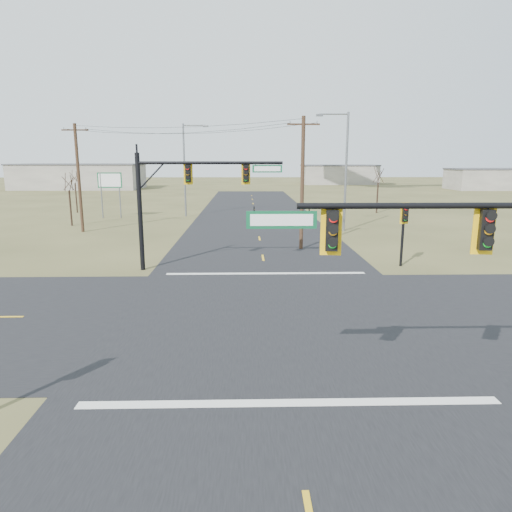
{
  "coord_description": "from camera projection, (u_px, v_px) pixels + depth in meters",
  "views": [
    {
      "loc": [
        -1.22,
        -19.26,
        6.8
      ],
      "look_at": [
        -0.75,
        1.0,
        2.49
      ],
      "focal_mm": 32.0,
      "sensor_mm": 36.0,
      "label": 1
    }
  ],
  "objects": [
    {
      "name": "road_ns",
      "position": [
        273.0,
        315.0,
        20.27
      ],
      "size": [
        14.0,
        160.0,
        0.02
      ],
      "primitive_type": "cube",
      "color": "black",
      "rests_on": "ground"
    },
    {
      "name": "mast_arm_near",
      "position": [
        484.0,
        247.0,
        11.87
      ],
      "size": [
        10.32,
        0.49,
        6.24
      ],
      "rotation": [
        0.0,
        0.0,
        -0.17
      ],
      "color": "black",
      "rests_on": "ground"
    },
    {
      "name": "mast_arm_far",
      "position": [
        187.0,
        186.0,
        27.66
      ],
      "size": [
        8.87,
        0.53,
        7.19
      ],
      "rotation": [
        0.0,
        0.0,
        0.25
      ],
      "color": "black",
      "rests_on": "ground"
    },
    {
      "name": "bare_tree_c",
      "position": [
        379.0,
        175.0,
        57.91
      ],
      "size": [
        3.42,
        3.42,
        6.19
      ],
      "rotation": [
        0.0,
        0.0,
        0.39
      ],
      "color": "black",
      "rests_on": "ground"
    },
    {
      "name": "stop_bar_far",
      "position": [
        266.0,
        273.0,
        27.6
      ],
      "size": [
        12.0,
        0.4,
        0.01
      ],
      "primitive_type": "cube",
      "color": "silver",
      "rests_on": "road_ns"
    },
    {
      "name": "stop_bar_near",
      "position": [
        289.0,
        403.0,
        12.94
      ],
      "size": [
        12.0,
        0.4,
        0.01
      ],
      "primitive_type": "cube",
      "color": "silver",
      "rests_on": "road_ns"
    },
    {
      "name": "ground",
      "position": [
        273.0,
        315.0,
        20.28
      ],
      "size": [
        320.0,
        320.0,
        0.0
      ],
      "primitive_type": "plane",
      "color": "olive",
      "rests_on": "ground"
    },
    {
      "name": "bare_tree_b",
      "position": [
        75.0,
        177.0,
        58.37
      ],
      "size": [
        2.71,
        2.71,
        5.78
      ],
      "rotation": [
        0.0,
        0.0,
        0.22
      ],
      "color": "black",
      "rests_on": "ground"
    },
    {
      "name": "road_ew",
      "position": [
        273.0,
        315.0,
        20.27
      ],
      "size": [
        160.0,
        14.0,
        0.02
      ],
      "primitive_type": "cube",
      "color": "black",
      "rests_on": "ground"
    },
    {
      "name": "pedestal_signal_ne",
      "position": [
        404.0,
        220.0,
        28.87
      ],
      "size": [
        0.61,
        0.52,
        4.15
      ],
      "rotation": [
        0.0,
        0.0,
        0.13
      ],
      "color": "black",
      "rests_on": "ground"
    },
    {
      "name": "highway_sign",
      "position": [
        110.0,
        185.0,
        53.1
      ],
      "size": [
        2.83,
        0.14,
        5.3
      ],
      "rotation": [
        0.0,
        0.0,
        -0.02
      ],
      "color": "slate",
      "rests_on": "ground"
    },
    {
      "name": "bare_tree_a",
      "position": [
        68.0,
        182.0,
        46.72
      ],
      "size": [
        2.86,
        2.86,
        5.72
      ],
      "rotation": [
        0.0,
        0.0,
        0.26
      ],
      "color": "black",
      "rests_on": "ground"
    },
    {
      "name": "warehouse_mid",
      "position": [
        338.0,
        175.0,
        127.9
      ],
      "size": [
        20.0,
        12.0,
        5.0
      ],
      "primitive_type": "cube",
      "color": "#ADA699",
      "rests_on": "ground"
    },
    {
      "name": "warehouse_left",
      "position": [
        80.0,
        177.0,
        106.79
      ],
      "size": [
        28.0,
        14.0,
        5.5
      ],
      "primitive_type": "cube",
      "color": "#ADA699",
      "rests_on": "ground"
    },
    {
      "name": "streetlight_a",
      "position": [
        344.0,
        166.0,
        42.96
      ],
      "size": [
        3.09,
        0.35,
        11.07
      ],
      "rotation": [
        0.0,
        0.0,
        0.13
      ],
      "color": "slate",
      "rests_on": "ground"
    },
    {
      "name": "warehouse_right",
      "position": [
        491.0,
        180.0,
        104.19
      ],
      "size": [
        18.0,
        10.0,
        4.5
      ],
      "primitive_type": "cube",
      "color": "#ADA699",
      "rests_on": "ground"
    },
    {
      "name": "streetlight_c",
      "position": [
        186.0,
        165.0,
        54.18
      ],
      "size": [
        3.05,
        0.42,
        10.89
      ],
      "rotation": [
        0.0,
        0.0,
        -0.26
      ],
      "color": "slate",
      "rests_on": "ground"
    },
    {
      "name": "utility_pole_near",
      "position": [
        302.0,
        182.0,
        34.28
      ],
      "size": [
        2.43,
        0.29,
        9.91
      ],
      "rotation": [
        0.0,
        0.0,
        0.04
      ],
      "color": "#41281B",
      "rests_on": "ground"
    },
    {
      "name": "utility_pole_far",
      "position": [
        79.0,
        177.0,
        42.6
      ],
      "size": [
        2.45,
        0.29,
        10.03
      ],
      "rotation": [
        0.0,
        0.0,
        -0.02
      ],
      "color": "#41281B",
      "rests_on": "ground"
    }
  ]
}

